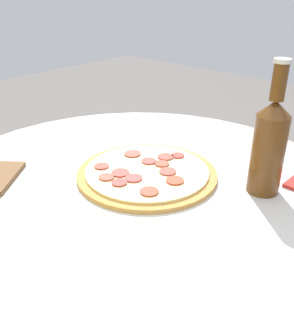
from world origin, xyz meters
TOP-DOWN VIEW (x-y plane):
  - table at (0.00, 0.00)m, footprint 1.02×1.02m
  - pizza at (0.01, -0.05)m, footprint 0.33×0.33m
  - beer_bottle at (-0.23, -0.17)m, footprint 0.07×0.07m

SIDE VIEW (x-z plane):
  - table at x=0.00m, z-range 0.19..0.92m
  - pizza at x=0.01m, z-range 0.73..0.75m
  - beer_bottle at x=-0.23m, z-range 0.70..0.99m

